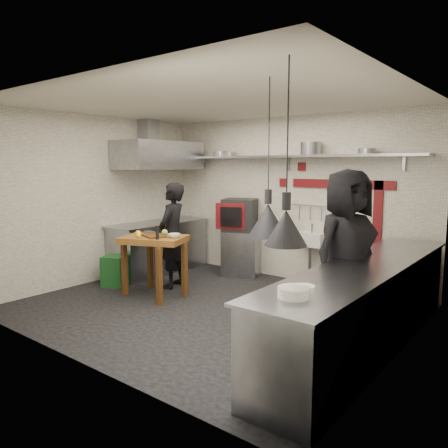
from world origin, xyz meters
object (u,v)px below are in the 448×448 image
Objects in this scene: oven_stand at (242,253)px; combi_oven at (240,215)px; chef_left at (172,235)px; chef_right at (346,254)px; prep_table at (154,266)px; green_bin at (115,271)px.

combi_oven is at bearing 170.29° from oven_stand.
chef_left reaches higher than oven_stand.
prep_table is at bearing 113.78° from chef_right.
oven_stand is 1.89m from prep_table.
green_bin is 0.96m from prep_table.
chef_left is at bearing 83.29° from prep_table.
chef_left is at bearing -128.75° from oven_stand.
green_bin is 0.26× the size of chef_right.
chef_right reaches higher than oven_stand.
combi_oven is at bearing 76.93° from chef_right.
chef_right is at bearing -15.41° from prep_table.
chef_right reaches higher than green_bin.
green_bin is at bearing -143.22° from combi_oven.
prep_table reaches higher than green_bin.
green_bin is at bearing -143.95° from oven_stand.
chef_right is at bearing 5.04° from green_bin.
chef_left reaches higher than green_bin.
chef_right is (3.80, 0.34, 0.72)m from green_bin.
combi_oven is 2.36m from green_bin.
chef_right reaches higher than chef_left.
chef_left is (-0.39, -1.32, -0.24)m from combi_oven.
chef_right reaches higher than prep_table.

